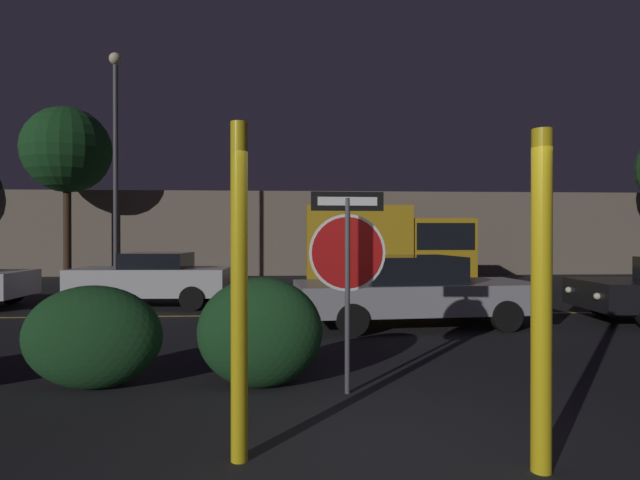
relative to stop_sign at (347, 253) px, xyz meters
name	(u,v)px	position (x,y,z in m)	size (l,w,h in m)	color
ground_plane	(390,455)	(0.18, -1.64, -1.63)	(260.00, 260.00, 0.00)	black
road_center_stripe	(328,315)	(0.18, 5.79, -1.62)	(42.98, 0.12, 0.01)	gold
stop_sign	(347,253)	(0.00, 0.00, 0.00)	(0.89, 0.06, 2.33)	#4C4C51
yellow_pole_left	(239,292)	(-1.06, -1.68, -0.26)	(0.14, 0.14, 2.74)	yellow
yellow_pole_right	(541,301)	(1.28, -2.00, -0.31)	(0.16, 0.16, 2.64)	yellow
hedge_bush_1	(93,337)	(-3.01, 0.34, -1.01)	(1.64, 0.86, 1.23)	#19421E
hedge_bush_2	(260,332)	(-1.02, 0.30, -0.96)	(1.51, 0.92, 1.33)	#19421E
passing_car_2	(154,279)	(-4.27, 7.54, -0.91)	(4.08, 2.04, 1.39)	silver
passing_car_3	(413,291)	(1.83, 4.33, -0.92)	(5.04, 2.32, 1.42)	#9E9EA3
delivery_truck	(389,244)	(2.77, 11.75, -0.06)	(5.76, 2.53, 2.87)	gold
street_lamp	(116,146)	(-6.63, 11.54, 3.28)	(0.42, 0.42, 8.05)	#4C4C51
tree_0	(67,151)	(-10.08, 15.72, 3.80)	(3.57, 3.57, 7.24)	#422D1E
building_backdrop	(341,234)	(1.87, 19.98, 0.35)	(36.44, 4.91, 3.95)	#7A6B5B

